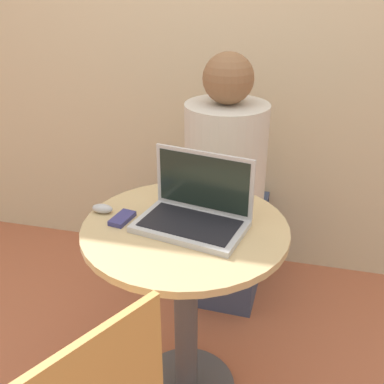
{
  "coord_description": "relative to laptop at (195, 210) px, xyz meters",
  "views": [
    {
      "loc": [
        0.33,
        -1.23,
        1.51
      ],
      "look_at": [
        0.01,
        0.05,
        0.86
      ],
      "focal_mm": 42.0,
      "sensor_mm": 36.0,
      "label": 1
    }
  ],
  "objects": [
    {
      "name": "back_wall",
      "position": [
        -0.03,
        1.0,
        0.49
      ],
      "size": [
        7.0,
        0.05,
        2.6
      ],
      "color": "beige",
      "rests_on": "ground_plane"
    },
    {
      "name": "round_table",
      "position": [
        -0.03,
        -0.02,
        -0.27
      ],
      "size": [
        0.68,
        0.68,
        0.76
      ],
      "color": "#4C4C51",
      "rests_on": "ground_plane"
    },
    {
      "name": "laptop",
      "position": [
        0.0,
        0.0,
        0.0
      ],
      "size": [
        0.38,
        0.28,
        0.23
      ],
      "color": "#B7B7BC",
      "rests_on": "round_table"
    },
    {
      "name": "cell_phone",
      "position": [
        -0.24,
        -0.04,
        -0.04
      ],
      "size": [
        0.07,
        0.11,
        0.02
      ],
      "color": "navy",
      "rests_on": "round_table"
    },
    {
      "name": "computer_mouse",
      "position": [
        -0.33,
        -0.0,
        -0.04
      ],
      "size": [
        0.07,
        0.04,
        0.03
      ],
      "color": "#B2B2B7",
      "rests_on": "round_table"
    },
    {
      "name": "person_seated",
      "position": [
        0.0,
        0.64,
        -0.3
      ],
      "size": [
        0.37,
        0.57,
        1.22
      ],
      "color": "#3D4766",
      "rests_on": "ground_plane"
    }
  ]
}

